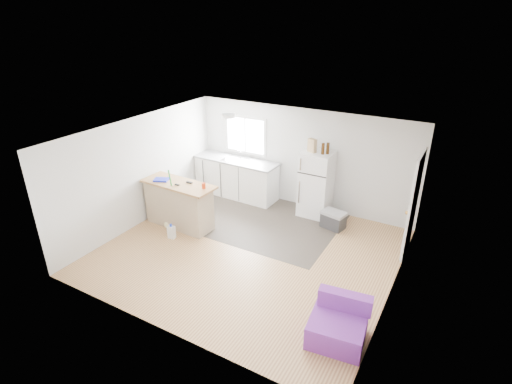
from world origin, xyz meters
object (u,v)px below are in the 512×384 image
red_cup (204,186)px  cardboard_box (312,146)px  kitchen_cabinets (236,177)px  cleaner_jug (171,232)px  peninsula (179,204)px  blue_tray (161,180)px  cooler (333,220)px  bottle_right (328,148)px  bottle_left (323,149)px  refrigerator (316,184)px  mop (169,218)px  purple_seat (338,325)px

red_cup → cardboard_box: cardboard_box is taller
kitchen_cabinets → cleaner_jug: kitchen_cabinets is taller
peninsula → blue_tray: (-0.40, -0.07, 0.53)m
cooler → cleaner_jug: size_ratio=1.76×
cooler → bottle_right: 1.57m
cooler → kitchen_cabinets: bearing=-175.6°
kitchen_cabinets → cardboard_box: (2.03, -0.05, 1.19)m
bottle_left → bottle_right: same height
bottle_left → cardboard_box: bearing=174.3°
kitchen_cabinets → peninsula: (-0.25, -1.98, 0.02)m
refrigerator → cleaner_jug: size_ratio=4.68×
kitchen_cabinets → blue_tray: (-0.64, -2.04, 0.54)m
cleaner_jug → cardboard_box: size_ratio=1.10×
blue_tray → bottle_right: 3.70m
red_cup → cardboard_box: (1.61, 1.88, 0.60)m
kitchen_cabinets → bottle_left: (2.30, -0.08, 1.16)m
kitchen_cabinets → mop: 2.24m
purple_seat → cleaner_jug: purple_seat is taller
blue_tray → bottle_left: bearing=33.8°
refrigerator → bottle_right: (0.22, -0.01, 0.90)m
cooler → mop: mop is taller
purple_seat → bottle_left: bottle_left is taller
cleaner_jug → cardboard_box: bearing=42.0°
mop → bottle_right: (2.78, 2.18, 1.44)m
cooler → bottle_left: bearing=158.0°
kitchen_cabinets → red_cup: kitchen_cabinets is taller
cooler → refrigerator: bearing=158.6°
bottle_left → bottle_right: 0.11m
refrigerator → blue_tray: bearing=-143.8°
cleaner_jug → blue_tray: 1.18m
mop → blue_tray: mop is taller
refrigerator → red_cup: 2.62m
blue_tray → cardboard_box: size_ratio=1.00×
bottle_left → cleaner_jug: bearing=-134.0°
red_cup → cardboard_box: 2.55m
cardboard_box → purple_seat: bearing=-61.1°
cooler → bottle_right: bearing=146.8°
peninsula → cleaner_jug: 0.68m
purple_seat → cleaner_jug: (-4.00, 1.01, -0.09)m
cleaner_jug → purple_seat: bearing=-21.8°
purple_seat → cardboard_box: 4.22m
cooler → mop: bearing=-138.0°
cleaner_jug → bottle_right: bottle_right is taller
cooler → cardboard_box: (-0.74, 0.36, 1.49)m
bottle_right → mop: bearing=-141.8°
cooler → bottle_right: bottle_right is taller
refrigerator → red_cup: refrigerator is taller
refrigerator → bottle_left: 0.91m
red_cup → peninsula: bearing=-176.1°
refrigerator → mop: refrigerator is taller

